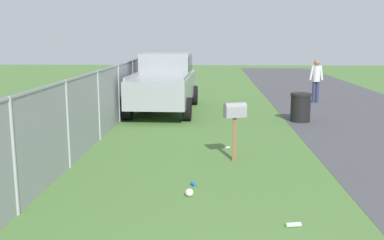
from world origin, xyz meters
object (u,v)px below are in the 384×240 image
(mailbox, at_px, (235,115))
(pickup_truck, at_px, (165,81))
(pedestrian, at_px, (316,78))
(trash_bin, at_px, (300,107))

(mailbox, distance_m, pickup_truck, 6.99)
(mailbox, distance_m, pedestrian, 9.70)
(pickup_truck, height_order, pedestrian, pickup_truck)
(mailbox, distance_m, trash_bin, 5.28)
(trash_bin, height_order, pedestrian, pedestrian)
(mailbox, xyz_separation_m, pickup_truck, (6.62, 2.24, 0.07))
(trash_bin, bearing_deg, mailbox, 153.69)
(mailbox, xyz_separation_m, pedestrian, (8.95, -3.75, -0.01))
(pickup_truck, distance_m, pedestrian, 6.42)
(pickup_truck, bearing_deg, mailbox, -160.01)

